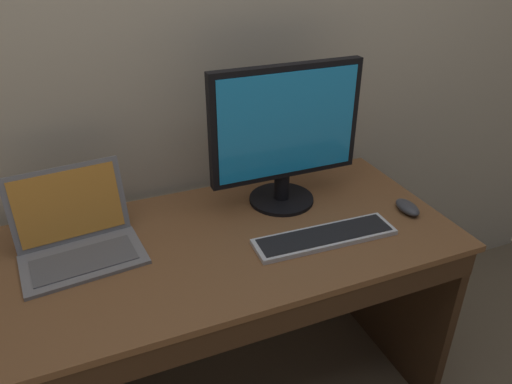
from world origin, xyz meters
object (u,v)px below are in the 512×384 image
object	(u,v)px
wired_keyboard	(325,237)
computer_mouse	(407,207)
laptop_space_gray	(77,237)
external_monitor	(286,132)

from	to	relation	value
wired_keyboard	computer_mouse	world-z (taller)	computer_mouse
wired_keyboard	laptop_space_gray	bearing A→B (deg)	162.85
laptop_space_gray	external_monitor	xyz separation A→B (m)	(0.67, 0.03, 0.21)
laptop_space_gray	wired_keyboard	world-z (taller)	laptop_space_gray
external_monitor	computer_mouse	xyz separation A→B (m)	(0.36, -0.21, -0.24)
external_monitor	computer_mouse	bearing A→B (deg)	-30.58
laptop_space_gray	external_monitor	size ratio (longest dim) A/B	0.70
laptop_space_gray	external_monitor	world-z (taller)	external_monitor
laptop_space_gray	wired_keyboard	xyz separation A→B (m)	(0.69, -0.21, -0.05)
computer_mouse	laptop_space_gray	bearing A→B (deg)	172.88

